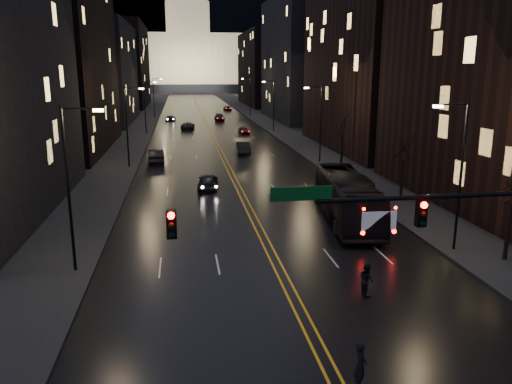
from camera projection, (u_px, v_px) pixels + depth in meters
name	position (u px, v px, depth m)	size (l,w,h in m)	color
ground	(323.00, 358.00, 19.02)	(900.00, 900.00, 0.00)	black
road	(198.00, 108.00, 143.89)	(20.00, 320.00, 0.02)	black
sidewalk_left	(149.00, 108.00, 141.87)	(8.00, 320.00, 0.16)	black
sidewalk_right	(246.00, 107.00, 145.89)	(8.00, 320.00, 0.16)	black
center_line	(198.00, 108.00, 143.89)	(0.62, 320.00, 0.01)	orange
building_left_mid	(54.00, 44.00, 64.54)	(12.00, 30.00, 28.00)	black
building_left_far	(101.00, 73.00, 102.00)	(12.00, 34.00, 20.00)	black
building_left_dist	(125.00, 65.00, 147.63)	(12.00, 40.00, 24.00)	black
building_right_tall	(377.00, 5.00, 65.54)	(12.00, 30.00, 38.00)	black
building_right_mid	(301.00, 59.00, 107.31)	(12.00, 34.00, 26.00)	black
building_right_dist	(265.00, 69.00, 153.90)	(12.00, 40.00, 22.00)	black
capitol	(189.00, 57.00, 255.08)	(90.00, 50.00, 58.50)	black
traffic_signal	(481.00, 223.00, 18.65)	(17.29, 0.45, 7.00)	black
streetlamp_right_near	(459.00, 169.00, 28.97)	(2.13, 0.25, 9.00)	black
streetlamp_left_near	(71.00, 181.00, 25.86)	(2.13, 0.25, 9.00)	black
streetlamp_right_mid	(319.00, 120.00, 57.78)	(2.13, 0.25, 9.00)	black
streetlamp_left_mid	(128.00, 122.00, 54.68)	(2.13, 0.25, 9.00)	black
streetlamp_right_far	(273.00, 103.00, 86.60)	(2.13, 0.25, 9.00)	black
streetlamp_left_far	(146.00, 104.00, 83.50)	(2.13, 0.25, 9.00)	black
streetlamp_right_dist	(249.00, 95.00, 115.42)	(2.13, 0.25, 9.00)	black
streetlamp_left_dist	(154.00, 96.00, 112.31)	(2.13, 0.25, 9.00)	black
tree_right_mid	(404.00, 147.00, 40.94)	(2.40, 2.40, 6.65)	black
tree_right_far	(343.00, 126.00, 56.31)	(2.40, 2.40, 6.65)	black
bus	(347.00, 198.00, 35.90)	(2.88, 12.31, 3.43)	black
oncoming_car_a	(208.00, 181.00, 45.77)	(1.77, 4.40, 1.50)	black
oncoming_car_b	(156.00, 156.00, 58.75)	(1.78, 5.11, 1.68)	black
oncoming_car_c	(188.00, 125.00, 92.58)	(2.19, 4.76, 1.32)	black
oncoming_car_d	(171.00, 119.00, 105.95)	(1.83, 4.51, 1.31)	black
receding_car_a	(243.00, 148.00, 65.06)	(1.63, 4.69, 1.54)	black
receding_car_b	(244.00, 131.00, 84.89)	(1.53, 3.80, 1.30)	black
receding_car_c	(219.00, 117.00, 107.47)	(2.03, 4.99, 1.45)	black
receding_car_d	(227.00, 108.00, 135.04)	(2.04, 4.43, 1.23)	black
pedestrian_a	(360.00, 366.00, 16.99)	(0.64, 0.42, 1.76)	black
pedestrian_b	(367.00, 280.00, 24.14)	(0.78, 0.43, 1.61)	black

